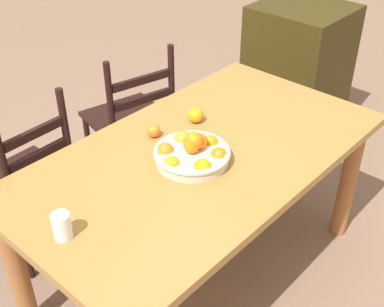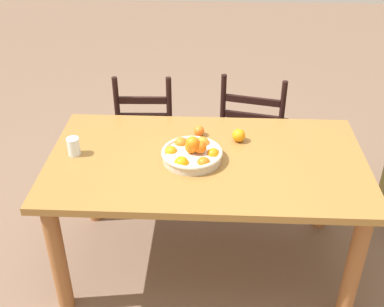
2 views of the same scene
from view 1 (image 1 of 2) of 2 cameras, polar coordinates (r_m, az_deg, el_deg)
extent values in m
plane|color=brown|center=(2.69, 0.85, -13.27)|extent=(12.00, 12.00, 0.00)
cube|color=olive|center=(2.20, 1.01, -0.25)|extent=(1.71, 0.94, 0.04)
cylinder|color=#995D31|center=(2.80, 17.28, -2.99)|extent=(0.09, 0.09, 0.72)
cylinder|color=#995D31|center=(2.34, -19.26, -12.28)|extent=(0.09, 0.09, 0.72)
cylinder|color=#995D31|center=(3.11, 4.95, 2.59)|extent=(0.09, 0.09, 0.72)
cube|color=black|center=(2.68, -18.45, -2.62)|extent=(0.41, 0.41, 0.03)
cylinder|color=black|center=(3.00, -16.84, -3.43)|extent=(0.04, 0.04, 0.44)
cylinder|color=black|center=(2.77, -12.71, -6.28)|extent=(0.04, 0.04, 0.44)
cylinder|color=black|center=(2.64, -18.47, -9.82)|extent=(0.04, 0.04, 0.44)
cylinder|color=black|center=(2.49, -14.10, 2.23)|extent=(0.04, 0.04, 0.48)
cylinder|color=black|center=(2.35, -20.59, -1.24)|extent=(0.04, 0.04, 0.48)
cube|color=black|center=(2.43, -17.09, -0.22)|extent=(0.31, 0.04, 0.04)
cube|color=black|center=(2.37, -17.57, 2.14)|extent=(0.31, 0.04, 0.04)
cube|color=black|center=(3.08, -7.29, 4.03)|extent=(0.54, 0.54, 0.03)
cylinder|color=black|center=(3.43, -5.75, 3.06)|extent=(0.04, 0.04, 0.43)
cylinder|color=black|center=(3.29, -11.64, 0.97)|extent=(0.04, 0.04, 0.43)
cylinder|color=black|center=(3.14, -2.14, 0.04)|extent=(0.04, 0.04, 0.43)
cylinder|color=black|center=(2.99, -8.42, -2.40)|extent=(0.04, 0.04, 0.43)
cylinder|color=black|center=(2.90, -2.34, 7.85)|extent=(0.04, 0.04, 0.47)
cylinder|color=black|center=(2.73, -9.25, 5.65)|extent=(0.04, 0.04, 0.47)
cube|color=black|center=(2.83, -5.66, 6.09)|extent=(0.35, 0.10, 0.04)
cube|color=black|center=(2.78, -5.79, 8.24)|extent=(0.35, 0.10, 0.04)
cube|color=#31280D|center=(3.67, 11.81, 9.12)|extent=(0.57, 0.59, 0.93)
cylinder|color=beige|center=(2.12, 0.00, -0.37)|extent=(0.31, 0.31, 0.05)
torus|color=beige|center=(2.10, 0.00, 0.16)|extent=(0.33, 0.33, 0.02)
sphere|color=orange|center=(2.18, 2.10, 1.19)|extent=(0.07, 0.07, 0.07)
sphere|color=orange|center=(2.20, -1.03, 1.59)|extent=(0.08, 0.08, 0.08)
sphere|color=orange|center=(2.12, -3.03, 0.26)|extent=(0.07, 0.07, 0.07)
sphere|color=orange|center=(2.05, -2.32, -1.23)|extent=(0.07, 0.07, 0.07)
sphere|color=orange|center=(2.02, 1.20, -1.65)|extent=(0.08, 0.08, 0.08)
sphere|color=orange|center=(2.10, 3.06, -0.23)|extent=(0.07, 0.07, 0.07)
sphere|color=orange|center=(2.07, 0.20, 1.52)|extent=(0.07, 0.07, 0.07)
sphere|color=orange|center=(2.08, -0.03, 0.84)|extent=(0.06, 0.06, 0.06)
sphere|color=orange|center=(2.08, -0.04, 1.12)|extent=(0.07, 0.07, 0.07)
sphere|color=orange|center=(2.11, 0.82, 1.44)|extent=(0.07, 0.07, 0.07)
sphere|color=orange|center=(2.39, 0.40, 4.39)|extent=(0.07, 0.07, 0.07)
sphere|color=orange|center=(2.28, -4.38, 2.58)|extent=(0.06, 0.06, 0.06)
cylinder|color=silver|center=(1.80, -14.55, -7.97)|extent=(0.07, 0.07, 0.10)
camera|label=2|loc=(1.71, 82.76, 11.97)|focal=45.05mm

